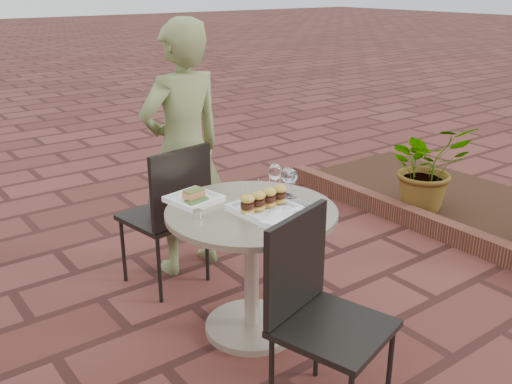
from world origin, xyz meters
TOP-DOWN VIEW (x-y plane):
  - ground at (0.00, 0.00)m, footprint 60.00×60.00m
  - cafe_table at (-0.28, 0.01)m, footprint 0.90×0.90m
  - chair_far at (-0.37, 0.70)m, footprint 0.51×0.51m
  - chair_near at (-0.41, -0.65)m, footprint 0.55×0.55m
  - diner at (-0.17, 0.90)m, footprint 0.63×0.44m
  - plate_salmon at (-0.46, 0.29)m, footprint 0.29×0.29m
  - plate_sliders at (-0.24, -0.05)m, footprint 0.31×0.31m
  - plate_tuna at (-0.22, -0.26)m, footprint 0.32×0.32m
  - wine_glass_right at (0.00, 0.02)m, footprint 0.07×0.07m
  - wine_glass_mid at (-0.04, 0.11)m, footprint 0.08×0.08m
  - wine_glass_far at (0.00, 0.06)m, footprint 0.07×0.07m
  - steel_ramekin at (-0.55, 0.08)m, footprint 0.06×0.06m
  - cutlery_set at (-0.01, -0.11)m, footprint 0.09×0.20m
  - planter_curb at (1.60, 0.30)m, footprint 0.12×3.00m
  - mulch_bed at (2.30, 0.30)m, footprint 1.30×3.00m
  - potted_plant_a at (1.87, 0.51)m, footprint 0.81×0.76m

SIDE VIEW (x-z plane):
  - ground at x=0.00m, z-range 0.00..0.00m
  - mulch_bed at x=2.30m, z-range 0.00..0.06m
  - planter_curb at x=1.60m, z-range 0.00..0.15m
  - potted_plant_a at x=1.87m, z-range 0.06..0.79m
  - cafe_table at x=-0.28m, z-range 0.12..0.85m
  - chair_far at x=-0.37m, z-range 0.08..1.01m
  - chair_near at x=-0.41m, z-range 0.08..1.01m
  - cutlery_set at x=-0.01m, z-range 0.73..0.73m
  - plate_tuna at x=-0.22m, z-range 0.73..0.76m
  - plate_salmon at x=-0.46m, z-range 0.72..0.78m
  - steel_ramekin at x=-0.55m, z-range 0.73..0.77m
  - plate_sliders at x=-0.24m, z-range 0.68..0.87m
  - diner at x=-0.17m, z-range 0.00..1.65m
  - wine_glass_far at x=0.00m, z-range 0.76..0.92m
  - wine_glass_right at x=0.00m, z-range 0.76..0.93m
  - wine_glass_mid at x=-0.04m, z-range 0.77..0.95m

